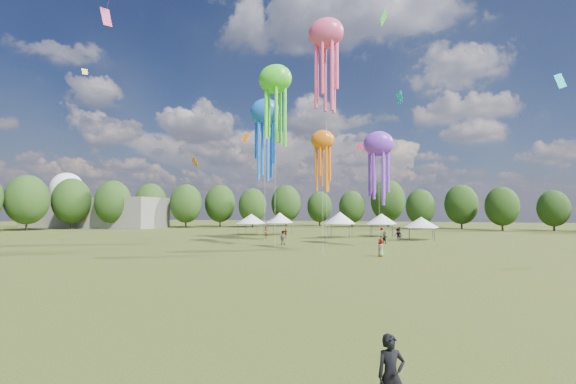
# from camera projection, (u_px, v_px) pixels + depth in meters

# --- Properties ---
(ground) EXTENTS (300.00, 300.00, 0.00)m
(ground) POSITION_uv_depth(u_px,v_px,m) (150.00, 340.00, 13.58)
(ground) COLOR #384416
(ground) RESTS_ON ground
(observer_main) EXTENTS (0.78, 0.66, 1.81)m
(observer_main) POSITION_uv_depth(u_px,v_px,m) (391.00, 375.00, 8.58)
(observer_main) COLOR black
(observer_main) RESTS_ON ground
(spectator_near) EXTENTS (1.01, 0.83, 1.92)m
(spectator_near) POSITION_uv_depth(u_px,v_px,m) (283.00, 238.00, 50.51)
(spectator_near) COLOR gray
(spectator_near) RESTS_ON ground
(spectators_far) EXTENTS (21.99, 28.29, 1.93)m
(spectators_far) POSITION_uv_depth(u_px,v_px,m) (369.00, 235.00, 56.66)
(spectators_far) COLOR gray
(spectators_far) RESTS_ON ground
(festival_tents) EXTENTS (35.68, 11.66, 4.37)m
(festival_tents) POSITION_uv_depth(u_px,v_px,m) (328.00, 219.00, 67.08)
(festival_tents) COLOR #47474C
(festival_tents) RESTS_ON ground
(show_kites) EXTENTS (20.76, 14.34, 29.66)m
(show_kites) POSITION_uv_depth(u_px,v_px,m) (303.00, 105.00, 49.75)
(show_kites) COLOR #47F227
(show_kites) RESTS_ON ground
(small_kites) EXTENTS (75.77, 57.35, 44.94)m
(small_kites) POSITION_uv_depth(u_px,v_px,m) (338.00, 32.00, 55.71)
(small_kites) COLOR #47F227
(small_kites) RESTS_ON ground
(treeline) EXTENTS (201.57, 95.24, 13.43)m
(treeline) POSITION_uv_depth(u_px,v_px,m) (335.00, 201.00, 74.80)
(treeline) COLOR #38281C
(treeline) RESTS_ON ground
(hangar) EXTENTS (40.00, 12.00, 8.00)m
(hangar) POSITION_uv_depth(u_px,v_px,m) (94.00, 213.00, 103.37)
(hangar) COLOR gray
(hangar) RESTS_ON ground
(radome) EXTENTS (9.00, 9.00, 16.00)m
(radome) POSITION_uv_depth(u_px,v_px,m) (67.00, 193.00, 114.00)
(radome) COLOR white
(radome) RESTS_ON ground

